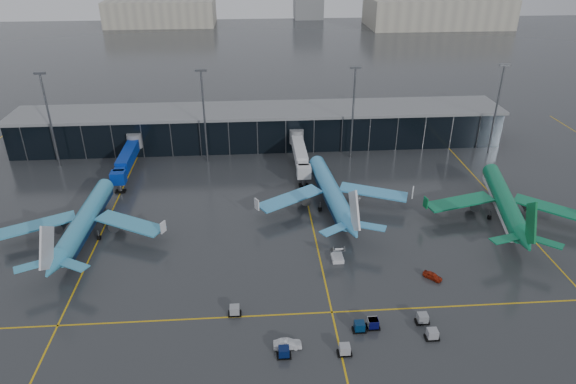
{
  "coord_description": "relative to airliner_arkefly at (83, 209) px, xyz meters",
  "views": [
    {
      "loc": [
        -2.28,
        -81.66,
        57.53
      ],
      "look_at": [
        5.0,
        18.0,
        6.0
      ],
      "focal_mm": 32.0,
      "sensor_mm": 36.0,
      "label": 1
    }
  ],
  "objects": [
    {
      "name": "jet_bridges",
      "position": [
        2.51,
        29.92,
        -1.68
      ],
      "size": [
        94.0,
        27.5,
        7.2
      ],
      "color": "#595B60",
      "rests_on": "ground"
    },
    {
      "name": "airliner_arkefly",
      "position": [
        0.0,
        0.0,
        0.0
      ],
      "size": [
        37.04,
        41.81,
        12.47
      ],
      "primitive_type": null,
      "rotation": [
        0.0,
        0.0,
        -0.04
      ],
      "color": "#3A98C0",
      "rests_on": "ground"
    },
    {
      "name": "terminal_pier",
      "position": [
        37.51,
        48.93,
        -0.81
      ],
      "size": [
        142.0,
        17.0,
        10.7
      ],
      "color": "black",
      "rests_on": "ground"
    },
    {
      "name": "ground",
      "position": [
        37.51,
        -13.07,
        -6.23
      ],
      "size": [
        600.0,
        600.0,
        0.0
      ],
      "primitive_type": "plane",
      "color": "#282B2D",
      "rests_on": "ground"
    },
    {
      "name": "flood_masts",
      "position": [
        42.51,
        36.93,
        7.58
      ],
      "size": [
        203.0,
        0.5,
        25.5
      ],
      "color": "#595B60",
      "rests_on": "ground"
    },
    {
      "name": "airliner_klm_near",
      "position": [
        52.62,
        8.9,
        0.2
      ],
      "size": [
        40.26,
        44.91,
        12.88
      ],
      "primitive_type": null,
      "rotation": [
        0.0,
        0.0,
        0.09
      ],
      "color": "#42A1D9",
      "rests_on": "ground"
    },
    {
      "name": "taxi_lines",
      "position": [
        47.51,
        -2.46,
        -6.22
      ],
      "size": [
        220.0,
        120.0,
        0.02
      ],
      "color": "gold",
      "rests_on": "ground"
    },
    {
      "name": "mobile_airstair",
      "position": [
        50.84,
        -12.84,
        -5.46
      ],
      "size": [
        2.23,
        3.22,
        3.45
      ],
      "rotation": [
        0.0,
        0.0,
        0.01
      ],
      "color": "silver",
      "rests_on": "ground"
    },
    {
      "name": "baggage_carts",
      "position": [
        50.04,
        -33.36,
        -5.48
      ],
      "size": [
        33.24,
        11.69,
        1.7
      ],
      "color": "black",
      "rests_on": "ground"
    },
    {
      "name": "airliner_aer_lingus",
      "position": [
        90.17,
        1.49,
        0.14
      ],
      "size": [
        44.85,
        48.65,
        12.76
      ],
      "primitive_type": null,
      "rotation": [
        0.0,
        0.0,
        -0.23
      ],
      "color": "#0D754B",
      "rests_on": "ground"
    },
    {
      "name": "service_van_red",
      "position": [
        67.34,
        -20.19,
        -5.62
      ],
      "size": [
        3.53,
        3.67,
        1.24
      ],
      "primitive_type": "imported",
      "rotation": [
        0.0,
        0.0,
        0.74
      ],
      "color": "maroon",
      "rests_on": "ground"
    },
    {
      "name": "service_van_white",
      "position": [
        39.47,
        -35.69,
        -5.52
      ],
      "size": [
        4.33,
        1.55,
        1.42
      ],
      "primitive_type": "imported",
      "rotation": [
        0.0,
        0.0,
        1.58
      ],
      "color": "silver",
      "rests_on": "ground"
    },
    {
      "name": "distant_hangars",
      "position": [
        87.45,
        257.01,
        2.56
      ],
      "size": [
        260.0,
        71.0,
        22.0
      ],
      "color": "#B2AD99",
      "rests_on": "ground"
    }
  ]
}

